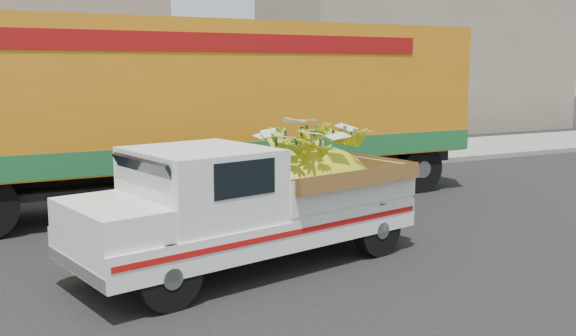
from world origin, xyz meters
name	(u,v)px	position (x,y,z in m)	size (l,w,h in m)	color
ground	(330,249)	(0.00, 0.00, 0.00)	(100.00, 100.00, 0.00)	black
curb	(196,180)	(0.00, 6.64, 0.07)	(60.00, 0.25, 0.15)	gray
sidewalk	(171,169)	(0.00, 8.74, 0.07)	(60.00, 4.00, 0.14)	gray
building_right	(418,65)	(14.00, 15.64, 3.00)	(14.00, 6.00, 6.00)	gray
pickup_truck	(271,198)	(-1.11, -0.13, 0.97)	(5.43, 2.91, 1.81)	black
semi_trailer	(215,104)	(-0.37, 4.19, 2.12)	(12.01, 2.59, 3.80)	black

